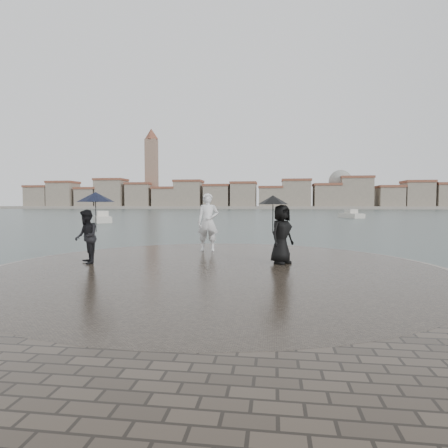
# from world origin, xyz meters

# --- Properties ---
(ground) EXTENTS (400.00, 400.00, 0.00)m
(ground) POSITION_xyz_m (0.00, 0.00, 0.00)
(ground) COLOR #2B3835
(ground) RESTS_ON ground
(kerb_ring) EXTENTS (12.50, 12.50, 0.32)m
(kerb_ring) POSITION_xyz_m (0.00, 3.50, 0.16)
(kerb_ring) COLOR gray
(kerb_ring) RESTS_ON ground
(quay_tip) EXTENTS (11.90, 11.90, 0.36)m
(quay_tip) POSITION_xyz_m (0.00, 3.50, 0.18)
(quay_tip) COLOR #2D261E
(quay_tip) RESTS_ON ground
(statue) EXTENTS (0.80, 0.56, 2.09)m
(statue) POSITION_xyz_m (-0.86, 6.81, 1.41)
(statue) COLOR white
(statue) RESTS_ON quay_tip
(visitor_left) EXTENTS (1.23, 1.11, 2.04)m
(visitor_left) POSITION_xyz_m (-3.69, 3.51, 1.49)
(visitor_left) COLOR black
(visitor_left) RESTS_ON quay_tip
(visitor_right) EXTENTS (1.17, 1.04, 1.95)m
(visitor_right) POSITION_xyz_m (1.67, 4.24, 1.42)
(visitor_right) COLOR black
(visitor_right) RESTS_ON quay_tip
(far_skyline) EXTENTS (260.00, 20.00, 37.00)m
(far_skyline) POSITION_xyz_m (-6.29, 160.71, 5.61)
(far_skyline) COLOR gray
(far_skyline) RESTS_ON ground
(boats) EXTENTS (34.53, 23.59, 1.50)m
(boats) POSITION_xyz_m (-2.46, 42.88, 0.38)
(boats) COLOR beige
(boats) RESTS_ON ground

